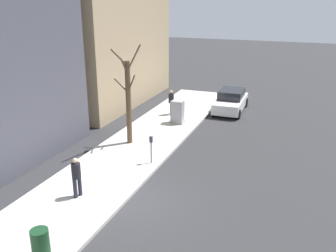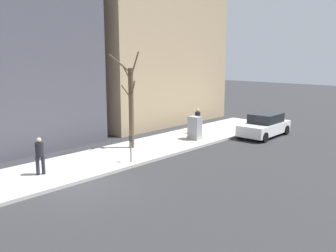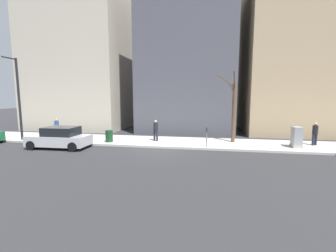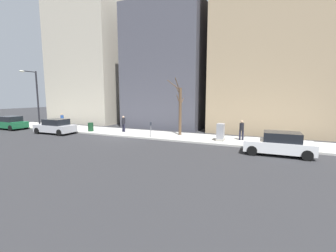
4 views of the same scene
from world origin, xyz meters
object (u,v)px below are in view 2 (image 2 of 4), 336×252
Objects in this scene: parking_meter at (131,146)px; pedestrian_midblock at (40,154)px; parked_car_white at (265,125)px; pedestrian_near_meter at (198,119)px; utility_box at (195,128)px; bare_tree at (131,105)px.

parking_meter is 0.81× the size of pedestrian_midblock.
parking_meter is 4.24m from pedestrian_midblock.
pedestrian_near_meter is (3.48, 2.72, 0.35)m from parked_car_white.
parked_car_white is 2.55× the size of pedestrian_midblock.
bare_tree is at bearing 72.56° from utility_box.
pedestrian_near_meter reaches higher than parked_car_white.
pedestrian_midblock is at bearing 69.85° from parking_meter.
bare_tree is (3.77, 8.40, 1.85)m from parked_car_white.
bare_tree reaches higher than parking_meter.
parked_car_white is at bearing -176.51° from pedestrian_midblock.
parked_car_white is 14.69m from pedestrian_midblock.
bare_tree is (2.14, -1.98, 1.60)m from parking_meter.
parked_car_white is at bearing -120.05° from utility_box.
pedestrian_midblock is at bearing 96.52° from bare_tree.
parked_car_white is 10.51m from parking_meter.
parked_car_white is 0.79× the size of bare_tree.
parking_meter is at bearing 175.46° from pedestrian_midblock.
utility_box reaches higher than parking_meter.
parking_meter is (1.63, 10.38, 0.24)m from parked_car_white.
parking_meter is 0.94× the size of utility_box.
parked_car_white is 4.43m from pedestrian_near_meter.
pedestrian_midblock reaches higher than parking_meter.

